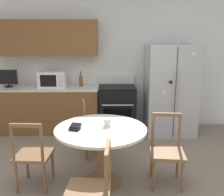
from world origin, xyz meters
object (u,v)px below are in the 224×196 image
at_px(dining_chair_near, 91,191).
at_px(oven_range, 117,108).
at_px(microwave, 53,79).
at_px(dining_chair_left, 33,155).
at_px(dining_chair_far, 94,129).
at_px(refrigerator, 170,90).
at_px(dining_chair_right, 167,152).
at_px(countertop_tv, 8,78).
at_px(counter_bottle, 81,81).
at_px(candle_glass, 107,123).
at_px(wallet, 75,127).

bearing_deg(dining_chair_near, oven_range, -2.93).
bearing_deg(oven_range, microwave, 178.33).
height_order(dining_chair_left, dining_chair_far, same).
distance_m(oven_range, dining_chair_left, 2.26).
relative_size(oven_range, dining_chair_far, 1.20).
xyz_separation_m(refrigerator, dining_chair_left, (-2.13, -1.91, -0.43)).
bearing_deg(dining_chair_right, oven_range, -67.51).
bearing_deg(countertop_tv, counter_bottle, 1.86).
height_order(dining_chair_left, candle_glass, dining_chair_left).
xyz_separation_m(dining_chair_right, dining_chair_left, (-1.67, -0.08, 0.00)).
relative_size(dining_chair_near, candle_glass, 9.56).
bearing_deg(dining_chair_near, candle_glass, -5.44).
distance_m(microwave, counter_bottle, 0.55).
bearing_deg(candle_glass, dining_chair_near, -99.44).
bearing_deg(wallet, microwave, 109.01).
relative_size(countertop_tv, dining_chair_far, 0.40).
relative_size(microwave, dining_chair_far, 0.58).
distance_m(countertop_tv, counter_bottle, 1.43).
bearing_deg(microwave, dining_chair_far, -52.28).
bearing_deg(dining_chair_left, dining_chair_near, -41.20).
xyz_separation_m(oven_range, counter_bottle, (-0.72, 0.10, 0.55)).
relative_size(dining_chair_left, dining_chair_far, 1.00).
bearing_deg(dining_chair_right, counter_bottle, -51.46).
height_order(dining_chair_near, dining_chair_far, same).
distance_m(countertop_tv, wallet, 2.57).
bearing_deg(dining_chair_left, refrigerator, 45.29).
bearing_deg(microwave, wallet, -70.99).
distance_m(counter_bottle, candle_glass, 2.02).
distance_m(refrigerator, dining_chair_left, 2.89).
distance_m(countertop_tv, dining_chair_left, 2.38).
bearing_deg(refrigerator, oven_range, 176.03).
bearing_deg(oven_range, dining_chair_left, -118.97).
height_order(countertop_tv, wallet, countertop_tv).
height_order(refrigerator, oven_range, refrigerator).
relative_size(countertop_tv, dining_chair_right, 0.40).
bearing_deg(microwave, oven_range, -1.67).
height_order(counter_bottle, dining_chair_left, counter_bottle).
distance_m(microwave, dining_chair_near, 2.99).
relative_size(dining_chair_near, wallet, 5.79).
bearing_deg(countertop_tv, dining_chair_right, -35.81).
bearing_deg(counter_bottle, dining_chair_left, -100.28).
xyz_separation_m(dining_chair_right, dining_chair_near, (-0.90, -0.83, 0.00)).
relative_size(countertop_tv, dining_chair_left, 0.40).
relative_size(refrigerator, dining_chair_near, 1.91).
xyz_separation_m(counter_bottle, dining_chair_far, (0.33, -1.18, -0.58)).
xyz_separation_m(dining_chair_left, wallet, (0.52, 0.02, 0.35)).
relative_size(refrigerator, candle_glass, 18.31).
relative_size(dining_chair_left, dining_chair_near, 1.00).
relative_size(counter_bottle, wallet, 1.92).
bearing_deg(oven_range, countertop_tv, 178.53).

